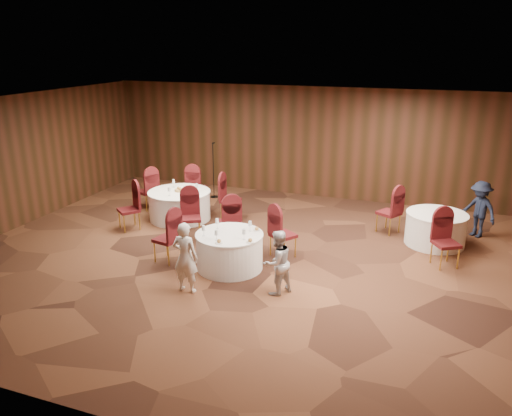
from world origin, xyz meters
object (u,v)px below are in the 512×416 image
(table_main, at_px, (230,251))
(table_left, at_px, (180,205))
(mic_stand, at_px, (214,181))
(man_c, at_px, (479,209))
(table_right, at_px, (435,228))
(woman_a, at_px, (185,257))
(woman_b, at_px, (277,262))

(table_main, bearing_deg, table_left, 135.99)
(mic_stand, distance_m, man_c, 7.19)
(table_right, height_order, woman_a, woman_a)
(mic_stand, bearing_deg, woman_b, -54.57)
(table_left, xyz_separation_m, man_c, (7.19, 1.32, 0.30))
(table_left, bearing_deg, woman_a, -59.97)
(man_c, bearing_deg, woman_a, -97.62)
(table_left, bearing_deg, table_right, 4.28)
(table_left, height_order, man_c, man_c)
(table_main, distance_m, table_left, 3.30)
(woman_a, bearing_deg, woman_b, -160.83)
(table_left, relative_size, mic_stand, 0.97)
(man_c, bearing_deg, mic_stand, -146.27)
(table_left, bearing_deg, woman_b, -39.66)
(woman_b, bearing_deg, table_right, 175.22)
(table_main, relative_size, man_c, 1.02)
(table_right, height_order, mic_stand, mic_stand)
(table_left, bearing_deg, mic_stand, 89.01)
(mic_stand, relative_size, man_c, 1.22)
(table_main, relative_size, table_right, 1.02)
(table_left, bearing_deg, table_main, -44.01)
(mic_stand, height_order, woman_a, mic_stand)
(woman_b, bearing_deg, table_main, -86.74)
(woman_b, bearing_deg, woman_a, -39.81)
(table_right, bearing_deg, woman_a, -137.00)
(table_right, xyz_separation_m, woman_b, (-2.66, -3.46, 0.23))
(table_left, height_order, mic_stand, mic_stand)
(woman_b, relative_size, man_c, 0.91)
(table_main, bearing_deg, mic_stand, 118.41)
(table_right, relative_size, woman_a, 1.00)
(mic_stand, bearing_deg, man_c, -5.67)
(table_main, distance_m, man_c, 6.03)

